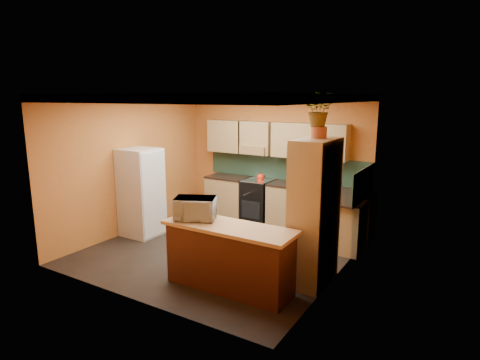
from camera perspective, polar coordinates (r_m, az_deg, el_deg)
name	(u,v)px	position (r m, az deg, el deg)	size (l,w,h in m)	color
room_shell	(229,131)	(6.99, -1.52, 7.05)	(4.24, 4.24, 2.72)	black
base_cabinets_back	(284,205)	(8.42, 6.23, -3.60)	(3.65, 0.60, 0.88)	tan
countertop_back	(284,184)	(8.31, 6.30, -0.54)	(3.65, 0.62, 0.04)	black
stove	(257,201)	(8.69, 2.50, -2.96)	(0.58, 0.58, 0.91)	black
kettle	(261,177)	(8.48, 2.96, 0.45)	(0.17, 0.17, 0.18)	red
sink	(320,186)	(8.02, 11.33, -0.91)	(0.48, 0.40, 0.03)	silver
base_cabinets_right	(340,226)	(7.29, 13.98, -6.34)	(0.60, 0.80, 0.88)	tan
countertop_right	(341,200)	(7.17, 14.16, -2.84)	(0.62, 0.80, 0.04)	black
fridge	(141,192)	(7.98, -13.88, -1.72)	(0.68, 0.66, 1.70)	silver
pantry	(314,212)	(5.81, 10.53, -4.54)	(0.48, 0.90, 2.10)	tan
fern_pot	(319,133)	(5.65, 11.14, 6.64)	(0.22, 0.22, 0.16)	#A54A28
fern	(320,110)	(5.64, 11.27, 9.80)	(0.42, 0.36, 0.46)	tan
breakfast_bar	(229,259)	(5.71, -1.58, -11.16)	(1.80, 0.55, 0.88)	#4B1B11
bar_top	(229,227)	(5.54, -1.61, -6.73)	(1.90, 0.65, 0.05)	tan
microwave	(195,208)	(5.81, -6.41, -4.03)	(0.58, 0.39, 0.32)	silver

